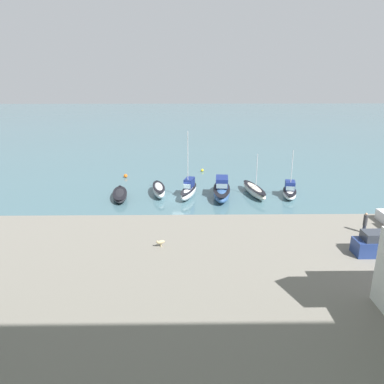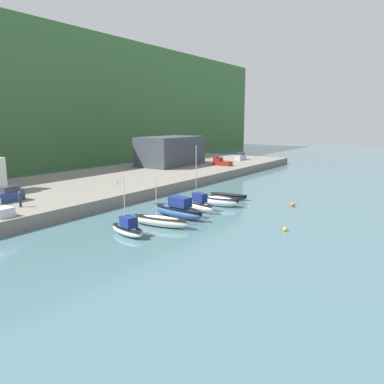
{
  "view_description": "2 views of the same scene",
  "coord_description": "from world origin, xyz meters",
  "px_view_note": "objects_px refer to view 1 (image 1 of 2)",
  "views": [
    {
      "loc": [
        -0.88,
        50.16,
        17.26
      ],
      "look_at": [
        -1.52,
        4.85,
        2.53
      ],
      "focal_mm": 35.0,
      "sensor_mm": 36.0,
      "label": 1
    },
    {
      "loc": [
        -45.27,
        -30.08,
        13.03
      ],
      "look_at": [
        1.46,
        2.3,
        2.08
      ],
      "focal_mm": 35.0,
      "sensor_mm": 36.0,
      "label": 2
    }
  ],
  "objects_px": {
    "moored_boat_0": "(290,191)",
    "mooring_buoy_1": "(202,170)",
    "parked_car_1": "(378,245)",
    "mooring_buoy_0": "(126,176)",
    "moored_boat_3": "(189,190)",
    "person_on_quay": "(365,223)",
    "dog_on_quay": "(161,242)",
    "moored_boat_2": "(222,190)",
    "moored_boat_5": "(120,195)",
    "moored_boat_1": "(254,190)",
    "moored_boat_4": "(159,190)"
  },
  "relations": [
    {
      "from": "moored_boat_1",
      "to": "moored_boat_4",
      "type": "height_order",
      "value": "moored_boat_1"
    },
    {
      "from": "moored_boat_4",
      "to": "moored_boat_1",
      "type": "bearing_deg",
      "value": 169.54
    },
    {
      "from": "moored_boat_3",
      "to": "person_on_quay",
      "type": "bearing_deg",
      "value": 151.81
    },
    {
      "from": "moored_boat_5",
      "to": "dog_on_quay",
      "type": "xyz_separation_m",
      "value": [
        -7.04,
        18.86,
        1.65
      ]
    },
    {
      "from": "moored_boat_4",
      "to": "mooring_buoy_1",
      "type": "relative_size",
      "value": 12.88
    },
    {
      "from": "moored_boat_3",
      "to": "mooring_buoy_1",
      "type": "height_order",
      "value": "moored_boat_3"
    },
    {
      "from": "mooring_buoy_0",
      "to": "mooring_buoy_1",
      "type": "distance_m",
      "value": 13.68
    },
    {
      "from": "parked_car_1",
      "to": "mooring_buoy_1",
      "type": "relative_size",
      "value": 8.42
    },
    {
      "from": "moored_boat_2",
      "to": "mooring_buoy_0",
      "type": "relative_size",
      "value": 13.8
    },
    {
      "from": "moored_boat_1",
      "to": "moored_boat_4",
      "type": "distance_m",
      "value": 13.85
    },
    {
      "from": "parked_car_1",
      "to": "mooring_buoy_0",
      "type": "xyz_separation_m",
      "value": [
        27.17,
        -31.53,
        -2.34
      ]
    },
    {
      "from": "parked_car_1",
      "to": "person_on_quay",
      "type": "bearing_deg",
      "value": 167.25
    },
    {
      "from": "moored_boat_2",
      "to": "mooring_buoy_0",
      "type": "xyz_separation_m",
      "value": [
        15.33,
        -10.55,
        -0.75
      ]
    },
    {
      "from": "moored_boat_3",
      "to": "person_on_quay",
      "type": "xyz_separation_m",
      "value": [
        -17.49,
        16.56,
        1.82
      ]
    },
    {
      "from": "moored_boat_3",
      "to": "dog_on_quay",
      "type": "distance_m",
      "value": 19.63
    },
    {
      "from": "person_on_quay",
      "to": "moored_boat_3",
      "type": "bearing_deg",
      "value": -43.43
    },
    {
      "from": "moored_boat_5",
      "to": "parked_car_1",
      "type": "distance_m",
      "value": 33.49
    },
    {
      "from": "moored_boat_1",
      "to": "moored_boat_5",
      "type": "bearing_deg",
      "value": -7.62
    },
    {
      "from": "moored_boat_2",
      "to": "person_on_quay",
      "type": "distance_m",
      "value": 20.85
    },
    {
      "from": "moored_boat_0",
      "to": "mooring_buoy_1",
      "type": "distance_m",
      "value": 18.6
    },
    {
      "from": "moored_boat_0",
      "to": "mooring_buoy_0",
      "type": "distance_m",
      "value": 27.19
    },
    {
      "from": "moored_boat_0",
      "to": "parked_car_1",
      "type": "relative_size",
      "value": 1.63
    },
    {
      "from": "moored_boat_4",
      "to": "mooring_buoy_0",
      "type": "distance_m",
      "value": 11.32
    },
    {
      "from": "parked_car_1",
      "to": "dog_on_quay",
      "type": "xyz_separation_m",
      "value": [
        19.24,
        -1.78,
        -0.46
      ]
    },
    {
      "from": "moored_boat_0",
      "to": "mooring_buoy_1",
      "type": "xyz_separation_m",
      "value": [
        11.94,
        -14.25,
        -0.58
      ]
    },
    {
      "from": "person_on_quay",
      "to": "mooring_buoy_1",
      "type": "distance_m",
      "value": 34.24
    },
    {
      "from": "parked_car_1",
      "to": "moored_boat_1",
      "type": "bearing_deg",
      "value": -163.07
    },
    {
      "from": "person_on_quay",
      "to": "mooring_buoy_0",
      "type": "distance_m",
      "value": 39.01
    },
    {
      "from": "parked_car_1",
      "to": "moored_boat_5",
      "type": "bearing_deg",
      "value": -129.04
    },
    {
      "from": "moored_boat_4",
      "to": "mooring_buoy_1",
      "type": "xyz_separation_m",
      "value": [
        -6.86,
        -13.18,
        -0.55
      ]
    },
    {
      "from": "moored_boat_2",
      "to": "moored_boat_5",
      "type": "xyz_separation_m",
      "value": [
        14.44,
        0.34,
        -0.53
      ]
    },
    {
      "from": "moored_boat_1",
      "to": "moored_boat_2",
      "type": "distance_m",
      "value": 4.9
    },
    {
      "from": "moored_boat_4",
      "to": "mooring_buoy_0",
      "type": "bearing_deg",
      "value": -65.74
    },
    {
      "from": "moored_boat_5",
      "to": "moored_boat_3",
      "type": "bearing_deg",
      "value": 174.13
    },
    {
      "from": "moored_boat_1",
      "to": "parked_car_1",
      "type": "relative_size",
      "value": 1.9
    },
    {
      "from": "moored_boat_0",
      "to": "dog_on_quay",
      "type": "bearing_deg",
      "value": 59.97
    },
    {
      "from": "moored_boat_4",
      "to": "dog_on_quay",
      "type": "xyz_separation_m",
      "value": [
        -1.64,
        20.34,
        1.39
      ]
    },
    {
      "from": "person_on_quay",
      "to": "parked_car_1",
      "type": "bearing_deg",
      "value": 78.14
    },
    {
      "from": "parked_car_1",
      "to": "dog_on_quay",
      "type": "height_order",
      "value": "parked_car_1"
    },
    {
      "from": "moored_boat_1",
      "to": "moored_boat_2",
      "type": "xyz_separation_m",
      "value": [
        4.81,
        0.91,
        0.33
      ]
    },
    {
      "from": "moored_boat_5",
      "to": "mooring_buoy_1",
      "type": "relative_size",
      "value": 13.63
    },
    {
      "from": "moored_boat_1",
      "to": "moored_boat_2",
      "type": "bearing_deg",
      "value": -0.58
    },
    {
      "from": "moored_boat_4",
      "to": "dog_on_quay",
      "type": "height_order",
      "value": "dog_on_quay"
    },
    {
      "from": "moored_boat_4",
      "to": "person_on_quay",
      "type": "bearing_deg",
      "value": 131.81
    },
    {
      "from": "moored_boat_4",
      "to": "moored_boat_5",
      "type": "xyz_separation_m",
      "value": [
        5.4,
        1.48,
        -0.26
      ]
    },
    {
      "from": "moored_boat_0",
      "to": "moored_boat_1",
      "type": "relative_size",
      "value": 0.85
    },
    {
      "from": "moored_boat_2",
      "to": "dog_on_quay",
      "type": "relative_size",
      "value": 10.1
    },
    {
      "from": "parked_car_1",
      "to": "mooring_buoy_1",
      "type": "height_order",
      "value": "parked_car_1"
    },
    {
      "from": "dog_on_quay",
      "to": "mooring_buoy_1",
      "type": "height_order",
      "value": "dog_on_quay"
    },
    {
      "from": "dog_on_quay",
      "to": "mooring_buoy_1",
      "type": "xyz_separation_m",
      "value": [
        -5.22,
        -33.52,
        -1.94
      ]
    }
  ]
}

